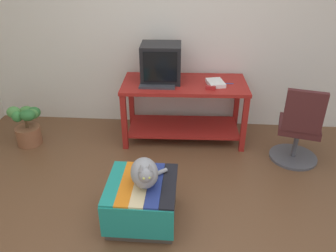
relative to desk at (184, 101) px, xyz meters
name	(u,v)px	position (x,y,z in m)	size (l,w,h in m)	color
ground_plane	(154,231)	(-0.19, -1.60, -0.49)	(14.00, 14.00, 0.00)	brown
back_wall	(171,23)	(-0.19, 0.45, 0.81)	(8.00, 0.10, 2.60)	silver
desk	(184,101)	(0.00, 0.00, 0.00)	(1.46, 0.72, 0.72)	maroon
tv_monitor	(161,63)	(-0.27, 0.04, 0.44)	(0.46, 0.40, 0.43)	black
keyboard	(157,86)	(-0.30, -0.16, 0.24)	(0.40, 0.15, 0.02)	#333338
book	(215,83)	(0.35, -0.04, 0.25)	(0.18, 0.25, 0.04)	white
ottoman_with_blanket	(142,201)	(-0.30, -1.46, -0.30)	(0.58, 0.61, 0.39)	#4C4238
cat	(145,173)	(-0.27, -1.48, 0.01)	(0.32, 0.37, 0.28)	gray
potted_plant	(27,125)	(-1.84, -0.30, -0.25)	(0.36, 0.34, 0.50)	brown
office_chair	(299,131)	(1.24, -0.45, -0.11)	(0.52, 0.52, 0.89)	#4C4C51
stapler	(211,88)	(0.29, -0.19, 0.25)	(0.04, 0.11, 0.04)	#A31E1E
pen	(227,84)	(0.49, 0.00, 0.23)	(0.01, 0.01, 0.14)	#2351B2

